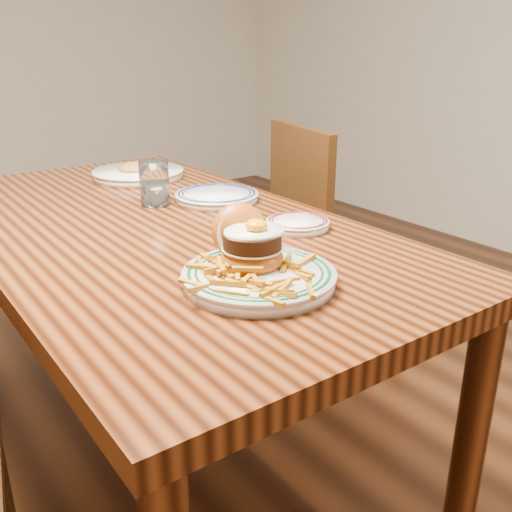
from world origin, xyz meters
TOP-DOWN VIEW (x-y plane):
  - floor at (0.00, 0.00)m, footprint 6.00×6.00m
  - table at (0.00, 0.00)m, footprint 0.85×1.60m
  - chair_right at (0.80, 0.20)m, footprint 0.51×0.51m
  - main_plate at (-0.02, -0.47)m, footprint 0.29×0.31m
  - side_plate at (0.26, -0.26)m, footprint 0.16×0.16m
  - rear_plate at (0.24, 0.08)m, footprint 0.24×0.24m
  - water_glass at (0.08, 0.15)m, footprint 0.08×0.08m
  - far_plate at (0.18, 0.49)m, footprint 0.30×0.30m

SIDE VIEW (x-z plane):
  - floor at x=0.00m, z-range 0.00..0.00m
  - chair_right at x=0.80m, z-range 0.03..0.94m
  - table at x=0.00m, z-range 0.29..1.04m
  - side_plate at x=0.26m, z-range 0.75..0.78m
  - rear_plate at x=0.24m, z-range 0.75..0.78m
  - far_plate at x=0.18m, z-range 0.74..0.80m
  - main_plate at x=-0.02m, z-range 0.72..0.86m
  - water_glass at x=0.08m, z-range 0.74..0.87m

